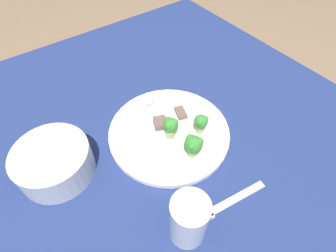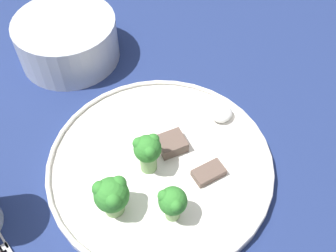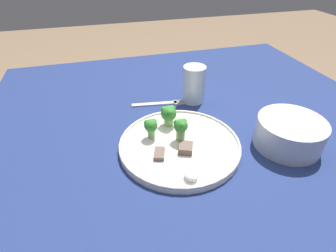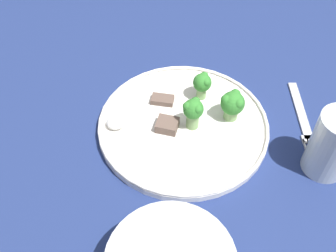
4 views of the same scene
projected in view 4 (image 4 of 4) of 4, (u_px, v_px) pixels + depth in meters
The scene contains 10 objects.
table at pixel (209, 187), 0.69m from camera, with size 1.17×1.14×0.70m.
dinner_plate at pixel (183, 125), 0.66m from camera, with size 0.29×0.29×0.02m.
fork at pixel (303, 120), 0.68m from camera, with size 0.04×0.19×0.00m.
drinking_glass at pixel (331, 147), 0.58m from camera, with size 0.07×0.07×0.11m.
broccoli_floret_near_rim_left at pixel (202, 83), 0.68m from camera, with size 0.03×0.03×0.05m.
broccoli_floret_center_left at pixel (193, 111), 0.63m from camera, with size 0.03×0.03×0.06m.
broccoli_floret_back_left at pixel (233, 104), 0.65m from camera, with size 0.04×0.04×0.05m.
meat_slice_front_slice at pixel (163, 100), 0.69m from camera, with size 0.04×0.03×0.01m.
meat_slice_middle_slice at pixel (167, 125), 0.65m from camera, with size 0.04×0.04×0.02m.
sauce_dollop at pixel (116, 123), 0.65m from camera, with size 0.03×0.03×0.02m.
Camera 4 is at (0.12, 0.35, 1.21)m, focal length 42.00 mm.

